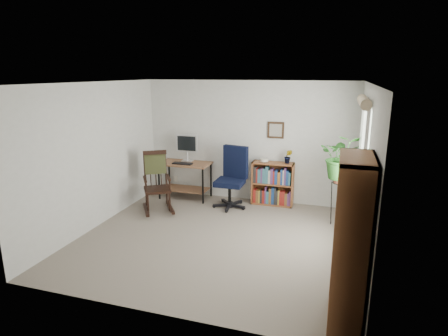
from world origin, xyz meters
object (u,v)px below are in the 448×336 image
(rocking_chair, at_px, (157,181))
(low_bookshelf, at_px, (273,184))
(tall_bookshelf, at_px, (351,243))
(office_chair, at_px, (230,178))
(desk, at_px, (185,180))

(rocking_chair, xyz_separation_m, low_bookshelf, (2.01, 0.98, -0.14))
(rocking_chair, distance_m, tall_bookshelf, 4.13)
(office_chair, relative_size, tall_bookshelf, 0.67)
(rocking_chair, relative_size, tall_bookshelf, 0.64)
(tall_bookshelf, bearing_deg, desk, 134.48)
(office_chair, relative_size, rocking_chair, 1.05)
(rocking_chair, bearing_deg, office_chair, -8.30)
(office_chair, xyz_separation_m, rocking_chair, (-1.25, -0.57, -0.03))
(office_chair, bearing_deg, rocking_chair, -143.07)
(office_chair, bearing_deg, tall_bookshelf, -41.61)
(desk, relative_size, low_bookshelf, 1.22)
(office_chair, bearing_deg, low_bookshelf, 40.89)
(office_chair, bearing_deg, desk, 177.04)
(tall_bookshelf, bearing_deg, low_bookshelf, 112.17)
(office_chair, relative_size, low_bookshelf, 1.40)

